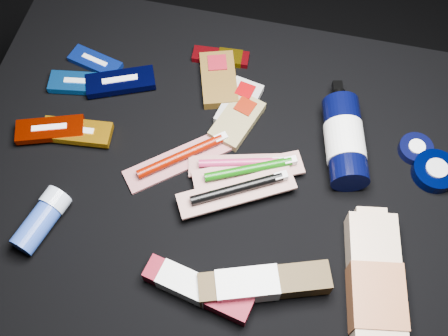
% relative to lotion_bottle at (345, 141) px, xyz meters
% --- Properties ---
extents(ground, '(3.00, 3.00, 0.00)m').
position_rel_lotion_bottle_xyz_m(ground, '(-0.22, -0.11, -0.44)').
color(ground, black).
rests_on(ground, ground).
extents(cloth_table, '(0.98, 0.78, 0.40)m').
position_rel_lotion_bottle_xyz_m(cloth_table, '(-0.22, -0.11, -0.24)').
color(cloth_table, black).
rests_on(cloth_table, ground).
extents(luna_bar_0, '(0.12, 0.07, 0.01)m').
position_rel_lotion_bottle_xyz_m(luna_bar_0, '(-0.52, 0.09, -0.03)').
color(luna_bar_0, '#0F30B9').
rests_on(luna_bar_0, cloth_table).
extents(luna_bar_1, '(0.13, 0.07, 0.02)m').
position_rel_lotion_bottle_xyz_m(luna_bar_1, '(-0.53, 0.03, -0.03)').
color(luna_bar_1, '#0E4FA9').
rests_on(luna_bar_1, cloth_table).
extents(luna_bar_2, '(0.15, 0.10, 0.02)m').
position_rel_lotion_bottle_xyz_m(luna_bar_2, '(-0.45, 0.05, -0.02)').
color(luna_bar_2, black).
rests_on(luna_bar_2, cloth_table).
extents(luna_bar_3, '(0.14, 0.06, 0.02)m').
position_rel_lotion_bottle_xyz_m(luna_bar_3, '(-0.50, -0.08, -0.02)').
color(luna_bar_3, orange).
rests_on(luna_bar_3, cloth_table).
extents(luna_bar_4, '(0.14, 0.09, 0.02)m').
position_rel_lotion_bottle_xyz_m(luna_bar_4, '(-0.55, -0.09, -0.02)').
color(luna_bar_4, '#891200').
rests_on(luna_bar_4, cloth_table).
extents(clif_bar_0, '(0.10, 0.14, 0.02)m').
position_rel_lotion_bottle_xyz_m(clif_bar_0, '(-0.26, 0.11, -0.02)').
color(clif_bar_0, brown).
rests_on(clif_bar_0, cloth_table).
extents(clif_bar_1, '(0.08, 0.12, 0.02)m').
position_rel_lotion_bottle_xyz_m(clif_bar_1, '(-0.21, 0.06, -0.03)').
color(clif_bar_1, '#A9A8A2').
rests_on(clif_bar_1, cloth_table).
extents(clif_bar_2, '(0.10, 0.13, 0.02)m').
position_rel_lotion_bottle_xyz_m(clif_bar_2, '(-0.20, 0.02, -0.03)').
color(clif_bar_2, olive).
rests_on(clif_bar_2, cloth_table).
extents(power_bar, '(0.12, 0.04, 0.01)m').
position_rel_lotion_bottle_xyz_m(power_bar, '(-0.26, 0.16, -0.03)').
color(power_bar, maroon).
rests_on(power_bar, cloth_table).
extents(lotion_bottle, '(0.11, 0.23, 0.07)m').
position_rel_lotion_bottle_xyz_m(lotion_bottle, '(0.00, 0.00, 0.00)').
color(lotion_bottle, black).
rests_on(lotion_bottle, cloth_table).
extents(cream_tin_upper, '(0.06, 0.06, 0.02)m').
position_rel_lotion_bottle_xyz_m(cream_tin_upper, '(0.13, 0.03, -0.03)').
color(cream_tin_upper, black).
rests_on(cream_tin_upper, cloth_table).
extents(cream_tin_lower, '(0.08, 0.08, 0.03)m').
position_rel_lotion_bottle_xyz_m(cream_tin_lower, '(0.17, -0.01, -0.02)').
color(cream_tin_lower, black).
rests_on(cream_tin_lower, cloth_table).
extents(bodywash_bottle, '(0.12, 0.25, 0.05)m').
position_rel_lotion_bottle_xyz_m(bodywash_bottle, '(0.08, -0.26, -0.01)').
color(bodywash_bottle, beige).
rests_on(bodywash_bottle, cloth_table).
extents(deodorant_stick, '(0.08, 0.12, 0.05)m').
position_rel_lotion_bottle_xyz_m(deodorant_stick, '(-0.49, -0.27, -0.01)').
color(deodorant_stick, '#2748AC').
rests_on(deodorant_stick, cloth_table).
extents(toothbrush_pack_0, '(0.20, 0.18, 0.02)m').
position_rel_lotion_bottle_xyz_m(toothbrush_pack_0, '(-0.29, -0.09, -0.03)').
color(toothbrush_pack_0, '#B1A8A4').
rests_on(toothbrush_pack_0, cloth_table).
extents(toothbrush_pack_1, '(0.19, 0.09, 0.02)m').
position_rel_lotion_bottle_xyz_m(toothbrush_pack_1, '(-0.18, -0.08, -0.02)').
color(toothbrush_pack_1, beige).
rests_on(toothbrush_pack_1, cloth_table).
extents(toothbrush_pack_2, '(0.20, 0.13, 0.02)m').
position_rel_lotion_bottle_xyz_m(toothbrush_pack_2, '(-0.16, -0.09, -0.01)').
color(toothbrush_pack_2, beige).
rests_on(toothbrush_pack_2, cloth_table).
extents(toothbrush_pack_3, '(0.21, 0.15, 0.02)m').
position_rel_lotion_bottle_xyz_m(toothbrush_pack_3, '(-0.17, -0.14, -0.01)').
color(toothbrush_pack_3, silver).
rests_on(toothbrush_pack_3, cloth_table).
extents(toothpaste_carton_red, '(0.19, 0.08, 0.04)m').
position_rel_lotion_bottle_xyz_m(toothpaste_carton_red, '(-0.21, -0.32, -0.02)').
color(toothpaste_carton_red, maroon).
rests_on(toothpaste_carton_red, cloth_table).
extents(toothpaste_carton_green, '(0.22, 0.11, 0.04)m').
position_rel_lotion_bottle_xyz_m(toothpaste_carton_green, '(-0.10, -0.30, -0.01)').
color(toothpaste_carton_green, '#3C2B12').
rests_on(toothpaste_carton_green, cloth_table).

